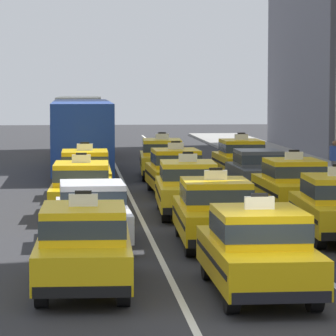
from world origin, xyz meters
TOP-DOWN VIEW (x-y plane):
  - ground_plane at (0.00, 0.00)m, footprint 160.00×160.00m
  - lane_stripe_left_center at (-1.60, 20.00)m, footprint 0.14×80.00m
  - lane_stripe_center_right at (1.60, 20.00)m, footprint 0.14×80.00m
  - taxi_left_nearest at (-3.38, 2.37)m, footprint 1.92×4.60m
  - sedan_left_second at (-3.13, 7.77)m, footprint 1.87×4.34m
  - taxi_left_third at (-3.36, 12.95)m, footprint 1.95×4.61m
  - taxi_left_fourth at (-3.20, 18.39)m, footprint 1.86×4.58m
  - bus_left_fifth at (-3.25, 27.56)m, footprint 2.57×11.21m
  - box_truck_left_sixth at (-3.30, 38.23)m, footprint 2.49×7.04m
  - taxi_center_nearest at (-0.09, 1.60)m, footprint 1.83×4.56m
  - taxi_center_second at (-0.11, 7.34)m, footprint 1.94×4.61m
  - taxi_center_third at (-0.15, 13.08)m, footprint 1.99×4.63m
  - taxi_center_fourth at (0.05, 18.74)m, footprint 1.90×4.59m
  - taxi_center_fifth at (0.12, 25.17)m, footprint 2.03×4.64m
  - taxi_right_third at (3.23, 13.64)m, footprint 1.85×4.57m
  - sedan_right_fourth at (3.16, 19.30)m, footprint 1.79×4.31m
  - taxi_right_fifth at (3.39, 24.53)m, footprint 1.86×4.58m
  - pedestrian_near_crosswalk at (6.47, 20.94)m, footprint 0.36×0.24m

SIDE VIEW (x-z plane):
  - ground_plane at x=0.00m, z-range 0.00..0.00m
  - lane_stripe_left_center at x=-1.60m, z-range 0.00..0.01m
  - lane_stripe_center_right at x=1.60m, z-range 0.00..0.01m
  - sedan_left_second at x=-3.13m, z-range 0.06..1.64m
  - sedan_right_fourth at x=3.16m, z-range 0.06..1.64m
  - taxi_left_nearest at x=-3.38m, z-range -0.10..1.86m
  - taxi_left_third at x=-3.36m, z-range -0.10..1.86m
  - taxi_left_fourth at x=-3.20m, z-range -0.10..1.86m
  - taxi_center_nearest at x=-0.09m, z-range -0.10..1.86m
  - taxi_center_second at x=-0.11m, z-range -0.10..1.86m
  - taxi_center_third at x=-0.15m, z-range -0.10..1.86m
  - taxi_center_fourth at x=0.05m, z-range -0.10..1.86m
  - taxi_center_fifth at x=0.12m, z-range -0.10..1.86m
  - taxi_right_third at x=3.23m, z-range -0.10..1.86m
  - taxi_right_fifth at x=3.39m, z-range -0.10..1.86m
  - pedestrian_near_crosswalk at x=6.47m, z-range 0.16..1.82m
  - box_truck_left_sixth at x=-3.30m, z-range 0.14..3.41m
  - bus_left_fifth at x=-3.25m, z-range 0.21..3.43m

